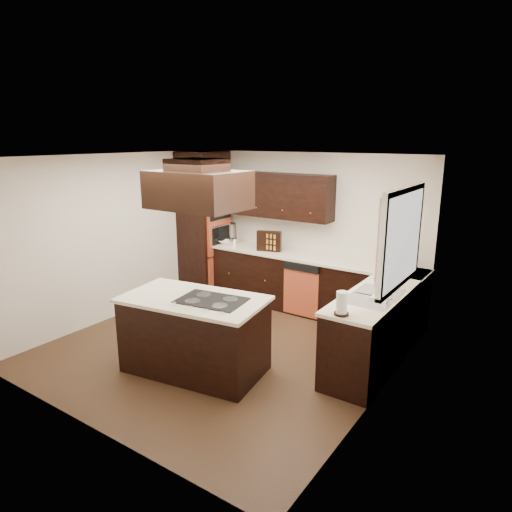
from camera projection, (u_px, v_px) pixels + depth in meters
name	position (u px, v px, depth m)	size (l,w,h in m)	color
floor	(225.00, 348.00, 6.11)	(4.20, 4.20, 0.02)	brown
ceiling	(221.00, 156.00, 5.47)	(4.20, 4.20, 0.02)	white
wall_back	(303.00, 230.00, 7.48)	(4.20, 0.02, 2.50)	beige
wall_front	(78.00, 307.00, 4.10)	(4.20, 0.02, 2.50)	beige
wall_left	(114.00, 237.00, 6.94)	(0.02, 4.20, 2.50)	beige
wall_right	(386.00, 287.00, 4.64)	(0.02, 4.20, 2.50)	beige
oven_column	(204.00, 233.00, 8.17)	(0.65, 0.75, 2.12)	black
wall_oven_face	(220.00, 232.00, 7.96)	(0.05, 0.62, 0.78)	#C7502E
base_cabinets_back	(294.00, 282.00, 7.42)	(2.93, 0.60, 0.88)	black
base_cabinets_right	(381.00, 325.00, 5.74)	(0.60, 2.40, 0.88)	black
countertop_back	(294.00, 255.00, 7.29)	(2.93, 0.63, 0.04)	#F0E4C3
countertop_right	(382.00, 290.00, 5.63)	(0.63, 2.40, 0.04)	#F0E4C3
upper_cabinets	(275.00, 195.00, 7.43)	(2.00, 0.34, 0.72)	black
dishwasher_front	(301.00, 293.00, 7.03)	(0.60, 0.05, 0.72)	#C7502E
window_frame	(402.00, 238.00, 5.00)	(0.06, 1.32, 1.12)	white
window_pane	(404.00, 239.00, 4.99)	(0.00, 1.20, 1.00)	white
curtain_left	(384.00, 240.00, 4.69)	(0.02, 0.34, 0.90)	#F9DFBD
curtain_right	(408.00, 227.00, 5.36)	(0.02, 0.34, 0.90)	#F9DFBD
sink_rim	(373.00, 296.00, 5.33)	(0.52, 0.84, 0.01)	silver
island	(195.00, 336.00, 5.42)	(1.61, 0.88, 0.88)	black
island_top	(194.00, 299.00, 5.30)	(1.67, 0.93, 0.04)	#F0E4C3
cooktop	(212.00, 300.00, 5.19)	(0.76, 0.51, 0.01)	black
range_hood	(198.00, 190.00, 5.07)	(1.05, 0.72, 0.42)	black
hood_duct	(197.00, 165.00, 5.00)	(0.55, 0.50, 0.13)	black
blender_base	(233.00, 241.00, 7.93)	(0.15, 0.15, 0.10)	silver
blender_pitcher	(233.00, 231.00, 7.88)	(0.13, 0.13, 0.26)	silver
spice_rack	(269.00, 241.00, 7.42)	(0.40, 0.10, 0.33)	black
mixing_bowl	(227.00, 242.00, 7.95)	(0.25, 0.25, 0.06)	white
soap_bottle	(385.00, 279.00, 5.65)	(0.09, 0.10, 0.21)	white
paper_towel	(342.00, 303.00, 4.75)	(0.12, 0.12, 0.26)	white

